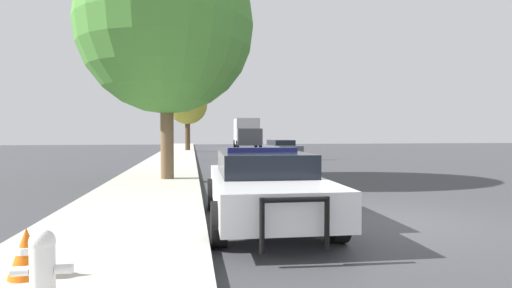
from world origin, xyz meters
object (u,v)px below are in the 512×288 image
at_px(tree_sidewalk_near, 166,27).
at_px(tree_sidewalk_far, 187,105).
at_px(traffic_light, 192,96).
at_px(box_truck, 247,133).
at_px(car_background_oncoming, 281,148).
at_px(traffic_cone, 27,252).
at_px(fire_hydrant, 43,266).
at_px(police_car, 264,184).

height_order(tree_sidewalk_near, tree_sidewalk_far, tree_sidewalk_near).
relative_size(traffic_light, tree_sidewalk_far, 0.91).
bearing_deg(box_truck, tree_sidewalk_far, 43.97).
distance_m(car_background_oncoming, traffic_cone, 25.22).
distance_m(box_truck, tree_sidewalk_far, 8.92).
bearing_deg(fire_hydrant, car_background_oncoming, 72.32).
relative_size(traffic_light, tree_sidewalk_near, 0.67).
xyz_separation_m(traffic_light, tree_sidewalk_near, (-0.88, -10.98, 1.40)).
height_order(fire_hydrant, traffic_cone, fire_hydrant).
distance_m(traffic_light, box_truck, 19.59).
height_order(police_car, traffic_cone, police_car).
height_order(traffic_light, tree_sidewalk_far, tree_sidewalk_far).
relative_size(fire_hydrant, traffic_cone, 1.30).
distance_m(police_car, car_background_oncoming, 21.63).
height_order(traffic_light, car_background_oncoming, traffic_light).
relative_size(car_background_oncoming, tree_sidewalk_far, 0.75).
height_order(fire_hydrant, traffic_light, traffic_light).
relative_size(police_car, box_truck, 0.64).
relative_size(fire_hydrant, tree_sidewalk_far, 0.12).
distance_m(police_car, tree_sidewalk_far, 30.95).
height_order(police_car, fire_hydrant, police_car).
xyz_separation_m(fire_hydrant, traffic_light, (1.38, 21.47, 3.54)).
xyz_separation_m(police_car, traffic_light, (-1.35, 17.81, 3.31)).
bearing_deg(box_truck, car_background_oncoming, 94.52).
relative_size(police_car, tree_sidewalk_far, 0.81).
xyz_separation_m(traffic_light, box_truck, (6.03, 18.49, -2.28)).
bearing_deg(traffic_light, traffic_cone, -95.11).
xyz_separation_m(fire_hydrant, car_background_oncoming, (7.86, 24.67, 0.16)).
bearing_deg(box_truck, traffic_cone, 81.42).
height_order(police_car, traffic_light, traffic_light).
distance_m(tree_sidewalk_near, traffic_cone, 10.91).
bearing_deg(tree_sidewalk_far, car_background_oncoming, -54.62).
distance_m(fire_hydrant, tree_sidewalk_far, 34.59).
relative_size(fire_hydrant, box_truck, 0.09).
xyz_separation_m(traffic_light, tree_sidewalk_far, (-0.39, 12.88, 0.34)).
distance_m(police_car, box_truck, 36.62).
bearing_deg(tree_sidewalk_near, tree_sidewalk_far, 88.83).
xyz_separation_m(police_car, box_truck, (4.68, 36.30, 1.03)).
bearing_deg(traffic_cone, fire_hydrant, -61.78).
relative_size(fire_hydrant, car_background_oncoming, 0.16).
distance_m(car_background_oncoming, box_truck, 15.34).
xyz_separation_m(traffic_light, car_background_oncoming, (6.48, 3.20, -3.38)).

